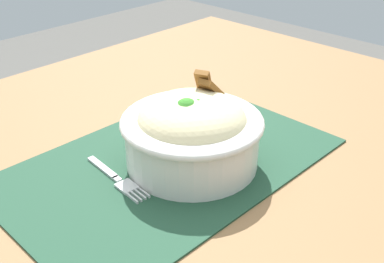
# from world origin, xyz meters

# --- Properties ---
(table) EXTENTS (1.23, 0.88, 0.78)m
(table) POSITION_xyz_m (0.00, 0.00, 0.70)
(table) COLOR olive
(table) RESTS_ON ground_plane
(placemat) EXTENTS (0.46, 0.30, 0.00)m
(placemat) POSITION_xyz_m (-0.01, 0.02, 0.78)
(placemat) COLOR #1E422D
(placemat) RESTS_ON table
(bowl) EXTENTS (0.19, 0.19, 0.12)m
(bowl) POSITION_xyz_m (-0.03, 0.04, 0.83)
(bowl) COLOR silver
(bowl) RESTS_ON placemat
(fork) EXTENTS (0.03, 0.13, 0.00)m
(fork) POSITION_xyz_m (0.06, 0.00, 0.78)
(fork) COLOR silver
(fork) RESTS_ON placemat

